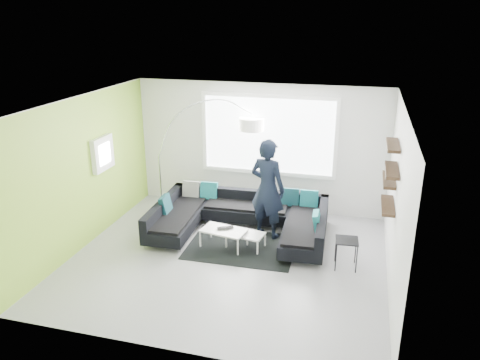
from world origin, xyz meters
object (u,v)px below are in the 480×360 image
(arc_lamp, at_px, (159,156))
(side_table, at_px, (346,253))
(coffee_table, at_px, (235,238))
(sectional_sofa, at_px, (240,221))
(person, at_px, (268,189))
(laptop, at_px, (226,229))

(arc_lamp, xyz_separation_m, side_table, (4.14, -1.58, -0.97))
(coffee_table, bearing_deg, side_table, 3.74)
(sectional_sofa, height_order, side_table, sectional_sofa)
(sectional_sofa, height_order, person, person)
(side_table, xyz_separation_m, laptop, (-2.22, 0.20, 0.10))
(sectional_sofa, bearing_deg, side_table, -21.51)
(arc_lamp, height_order, side_table, arc_lamp)
(arc_lamp, xyz_separation_m, person, (2.57, -0.73, -0.25))
(arc_lamp, height_order, laptop, arc_lamp)
(coffee_table, bearing_deg, laptop, -161.90)
(sectional_sofa, bearing_deg, coffee_table, -88.98)
(coffee_table, height_order, laptop, laptop)
(coffee_table, height_order, arc_lamp, arc_lamp)
(laptop, bearing_deg, sectional_sofa, 46.11)
(person, bearing_deg, coffee_table, 70.29)
(arc_lamp, height_order, person, arc_lamp)
(sectional_sofa, xyz_separation_m, arc_lamp, (-2.06, 0.86, 0.92))
(arc_lamp, distance_m, person, 2.68)
(sectional_sofa, distance_m, arc_lamp, 2.41)
(sectional_sofa, xyz_separation_m, side_table, (2.09, -0.72, -0.06))
(side_table, bearing_deg, coffee_table, 173.89)
(arc_lamp, bearing_deg, sectional_sofa, -34.99)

